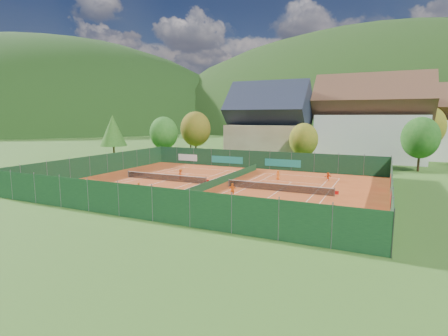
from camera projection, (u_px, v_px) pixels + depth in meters
ground at (217, 186)px, 44.53m from camera, size 600.00×600.00×0.00m
clay_pad at (217, 186)px, 44.53m from camera, size 40.00×32.00×0.01m
court_markings_left at (165, 181)px, 47.90m from camera, size 11.03×23.83×0.00m
court_markings_right at (278, 191)px, 41.16m from camera, size 11.03×23.83×0.00m
tennis_net_left at (166, 177)px, 47.76m from camera, size 13.30×0.10×1.02m
tennis_net_right at (279, 187)px, 41.03m from camera, size 13.30×0.10×1.02m
court_divider at (217, 182)px, 44.46m from camera, size 0.03×28.80×1.00m
fence_north at (257, 160)px, 58.82m from camera, size 40.00×0.10×3.00m
fence_south at (135, 202)px, 29.99m from camera, size 40.00×0.04×3.00m
fence_west at (99, 165)px, 52.73m from camera, size 0.04×32.00×3.00m
fence_east at (391, 188)px, 35.95m from camera, size 0.09×32.00×3.00m
chalet at (269, 127)px, 71.67m from camera, size 16.20×12.00×16.00m
hotel_block_a at (370, 123)px, 68.94m from camera, size 21.60×11.00×17.25m
hotel_block_b at (447, 127)px, 70.32m from camera, size 17.28×10.00×15.50m
tree_west_front at (164, 133)px, 70.90m from camera, size 5.72×5.72×8.69m
tree_west_mid at (196, 129)px, 74.49m from camera, size 6.44×6.44×9.78m
tree_west_back at (190, 125)px, 84.07m from camera, size 5.60×5.60×10.00m
tree_center at (304, 140)px, 61.00m from camera, size 5.01×5.01×7.60m
tree_east_front at (420, 138)px, 55.12m from camera, size 5.72×5.72×8.69m
tree_west_side at (113, 131)px, 66.16m from camera, size 5.04×5.04×9.00m
tree_east_back at (426, 127)px, 68.40m from camera, size 7.15×7.15×10.86m
mountain_backdrop at (399, 185)px, 247.35m from camera, size 820.00×530.00×242.00m
ball_hopper at (307, 215)px, 29.39m from camera, size 0.34×0.34×0.80m
loose_ball_0 at (120, 187)px, 43.54m from camera, size 0.07×0.07×0.07m
loose_ball_1 at (207, 208)px, 33.55m from camera, size 0.07×0.07×0.07m
loose_ball_2 at (218, 182)px, 46.77m from camera, size 0.07×0.07×0.07m
loose_ball_3 at (202, 172)px, 55.24m from camera, size 0.07×0.07×0.07m
player_left_near at (88, 189)px, 38.85m from camera, size 0.62×0.51×1.45m
player_left_mid at (139, 188)px, 40.20m from camera, size 0.62×0.51×1.19m
player_left_far at (181, 174)px, 48.40m from camera, size 1.16×0.96×1.56m
player_right_near at (232, 190)px, 37.97m from camera, size 0.99×0.82×1.59m
player_right_far_a at (278, 175)px, 48.56m from camera, size 0.73×0.58×1.31m
player_right_far_b at (328, 177)px, 47.24m from camera, size 1.14×1.04×1.26m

